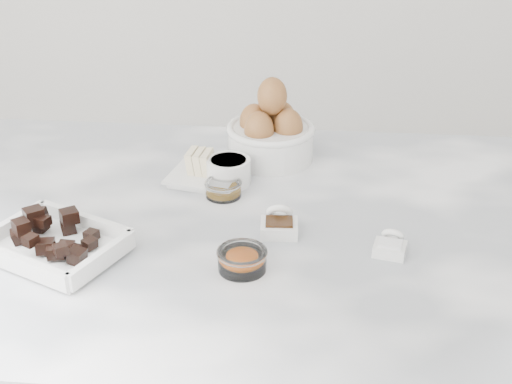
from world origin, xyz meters
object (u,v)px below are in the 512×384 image
butter_plate (206,170)px  egg_bowl (271,133)px  vanilla_spoon (279,224)px  salt_spoon (390,245)px  honey_bowl (223,188)px  zest_bowl (242,259)px  chocolate_dish (55,241)px  sugar_ramekin (229,170)px

butter_plate → egg_bowl: (0.11, 0.10, 0.04)m
vanilla_spoon → salt_spoon: size_ratio=1.13×
vanilla_spoon → salt_spoon: bearing=-14.5°
egg_bowl → honey_bowl: (-0.07, -0.16, -0.04)m
butter_plate → salt_spoon: size_ratio=2.28×
honey_bowl → zest_bowl: 0.23m
honey_bowl → butter_plate: bearing=123.0°
chocolate_dish → salt_spoon: size_ratio=3.68×
vanilla_spoon → salt_spoon: 0.18m
sugar_ramekin → honey_bowl: (-0.00, -0.05, -0.01)m
sugar_ramekin → zest_bowl: 0.28m
butter_plate → sugar_ramekin: (0.04, -0.01, 0.01)m
chocolate_dish → honey_bowl: size_ratio=3.67×
egg_bowl → zest_bowl: 0.39m
butter_plate → sugar_ramekin: butter_plate is taller
egg_bowl → salt_spoon: egg_bowl is taller
zest_bowl → vanilla_spoon: 0.12m
sugar_ramekin → salt_spoon: size_ratio=1.21×
salt_spoon → egg_bowl: bearing=122.8°
sugar_ramekin → vanilla_spoon: 0.19m
egg_bowl → butter_plate: bearing=-137.7°
sugar_ramekin → honey_bowl: size_ratio=1.21×
butter_plate → chocolate_dish: bearing=-124.6°
honey_bowl → zest_bowl: bearing=-75.6°
sugar_ramekin → egg_bowl: size_ratio=0.47×
egg_bowl → vanilla_spoon: bearing=-82.9°
zest_bowl → chocolate_dish: bearing=177.1°
egg_bowl → honey_bowl: size_ratio=2.59×
sugar_ramekin → honey_bowl: bearing=-93.6°
chocolate_dish → vanilla_spoon: (0.33, 0.10, -0.01)m
zest_bowl → salt_spoon: 0.23m
zest_bowl → salt_spoon: bearing=16.7°
honey_bowl → vanilla_spoon: vanilla_spoon is taller
salt_spoon → honey_bowl: bearing=150.3°
honey_bowl → vanilla_spoon: bearing=-47.2°
salt_spoon → vanilla_spoon: bearing=165.5°
honey_bowl → salt_spoon: size_ratio=1.00×
egg_bowl → salt_spoon: size_ratio=2.60×
egg_bowl → sugar_ramekin: bearing=-120.5°
honey_bowl → vanilla_spoon: size_ratio=0.89×
salt_spoon → chocolate_dish: bearing=-174.2°
sugar_ramekin → zest_bowl: (0.05, -0.27, -0.01)m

